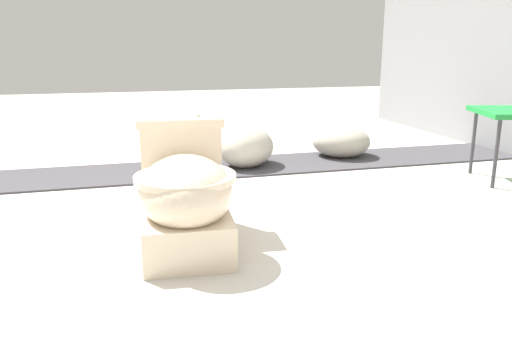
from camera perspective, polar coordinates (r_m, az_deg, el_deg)
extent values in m
plane|color=beige|center=(2.22, -14.73, -7.65)|extent=(14.00, 14.00, 0.00)
cube|color=#423F44|center=(3.34, -6.37, 0.19)|extent=(0.56, 8.00, 0.01)
cube|color=beige|center=(2.09, -8.03, -6.25)|extent=(0.62, 0.38, 0.17)
ellipsoid|color=beige|center=(1.94, -8.03, -2.39)|extent=(0.46, 0.39, 0.28)
cylinder|color=beige|center=(1.92, -8.09, -0.79)|extent=(0.41, 0.41, 0.03)
cube|color=beige|center=(2.22, -8.56, 1.31)|extent=(0.20, 0.35, 0.30)
cube|color=beige|center=(2.19, -8.72, 5.60)|extent=(0.23, 0.38, 0.04)
cylinder|color=silver|center=(2.19, -6.64, 6.31)|extent=(0.02, 0.02, 0.01)
cylinder|color=#38383D|center=(3.17, 25.76, 1.72)|extent=(0.02, 0.02, 0.40)
cylinder|color=#38383D|center=(3.47, 23.58, 2.95)|extent=(0.02, 0.02, 0.40)
ellipsoid|color=#ADA899|center=(3.72, 9.70, 3.30)|extent=(0.53, 0.55, 0.24)
ellipsoid|color=#ADA899|center=(3.36, -1.07, 2.67)|extent=(0.54, 0.54, 0.27)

